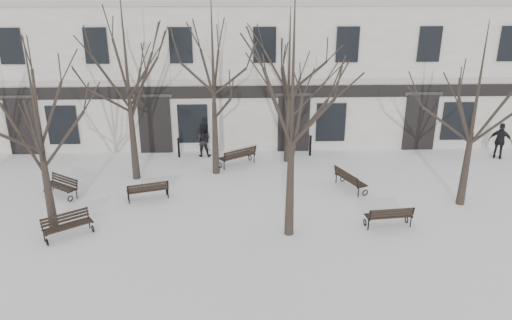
{
  "coord_description": "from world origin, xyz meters",
  "views": [
    {
      "loc": [
        0.75,
        -16.28,
        8.8
      ],
      "look_at": [
        1.42,
        3.0,
        1.39
      ],
      "focal_mm": 35.0,
      "sensor_mm": 36.0,
      "label": 1
    }
  ],
  "objects_px": {
    "bench_2": "(389,216)",
    "bench_4": "(238,156)",
    "tree_2": "(293,90)",
    "bench_0": "(67,225)",
    "bench_5": "(350,179)",
    "bench_3": "(61,185)",
    "tree_1": "(36,114)",
    "tree_3": "(477,95)",
    "bench_1": "(148,190)"
  },
  "relations": [
    {
      "from": "tree_1",
      "to": "bench_0",
      "type": "distance_m",
      "value": 3.94
    },
    {
      "from": "bench_2",
      "to": "bench_5",
      "type": "xyz_separation_m",
      "value": [
        -0.73,
        3.36,
        0.01
      ]
    },
    {
      "from": "tree_1",
      "to": "bench_5",
      "type": "xyz_separation_m",
      "value": [
        11.44,
        2.95,
        -3.79
      ]
    },
    {
      "from": "bench_2",
      "to": "tree_1",
      "type": "bearing_deg",
      "value": -8.15
    },
    {
      "from": "bench_3",
      "to": "bench_4",
      "type": "bearing_deg",
      "value": 57.68
    },
    {
      "from": "tree_1",
      "to": "bench_5",
      "type": "height_order",
      "value": "tree_1"
    },
    {
      "from": "tree_3",
      "to": "bench_5",
      "type": "relative_size",
      "value": 3.95
    },
    {
      "from": "bench_0",
      "to": "tree_3",
      "type": "bearing_deg",
      "value": -26.68
    },
    {
      "from": "bench_2",
      "to": "bench_4",
      "type": "xyz_separation_m",
      "value": [
        -5.46,
        6.28,
        0.03
      ]
    },
    {
      "from": "tree_1",
      "to": "tree_3",
      "type": "relative_size",
      "value": 0.96
    },
    {
      "from": "tree_2",
      "to": "bench_2",
      "type": "height_order",
      "value": "tree_2"
    },
    {
      "from": "tree_3",
      "to": "bench_0",
      "type": "relative_size",
      "value": 4.24
    },
    {
      "from": "tree_1",
      "to": "bench_3",
      "type": "bearing_deg",
      "value": 101.81
    },
    {
      "from": "tree_2",
      "to": "tree_3",
      "type": "height_order",
      "value": "tree_2"
    },
    {
      "from": "bench_2",
      "to": "tree_3",
      "type": "bearing_deg",
      "value": -158.26
    },
    {
      "from": "bench_2",
      "to": "bench_3",
      "type": "xyz_separation_m",
      "value": [
        -12.75,
        3.18,
        -0.02
      ]
    },
    {
      "from": "bench_2",
      "to": "bench_4",
      "type": "relative_size",
      "value": 0.95
    },
    {
      "from": "bench_2",
      "to": "bench_4",
      "type": "distance_m",
      "value": 8.33
    },
    {
      "from": "tree_3",
      "to": "bench_4",
      "type": "height_order",
      "value": "tree_3"
    },
    {
      "from": "bench_3",
      "to": "bench_4",
      "type": "xyz_separation_m",
      "value": [
        7.29,
        3.1,
        0.05
      ]
    },
    {
      "from": "bench_0",
      "to": "bench_4",
      "type": "height_order",
      "value": "bench_4"
    },
    {
      "from": "bench_4",
      "to": "bench_2",
      "type": "bearing_deg",
      "value": 98.01
    },
    {
      "from": "tree_2",
      "to": "bench_4",
      "type": "xyz_separation_m",
      "value": [
        -1.8,
        6.63,
        -4.69
      ]
    },
    {
      "from": "tree_2",
      "to": "bench_0",
      "type": "relative_size",
      "value": 4.93
    },
    {
      "from": "bench_4",
      "to": "bench_1",
      "type": "bearing_deg",
      "value": 12.13
    },
    {
      "from": "tree_1",
      "to": "tree_2",
      "type": "relative_size",
      "value": 0.82
    },
    {
      "from": "bench_2",
      "to": "bench_3",
      "type": "height_order",
      "value": "bench_2"
    },
    {
      "from": "tree_3",
      "to": "tree_1",
      "type": "bearing_deg",
      "value": -174.82
    },
    {
      "from": "bench_1",
      "to": "bench_2",
      "type": "distance_m",
      "value": 9.48
    },
    {
      "from": "bench_0",
      "to": "bench_5",
      "type": "height_order",
      "value": "bench_5"
    },
    {
      "from": "tree_3",
      "to": "bench_5",
      "type": "bearing_deg",
      "value": 159.7
    },
    {
      "from": "bench_4",
      "to": "tree_2",
      "type": "bearing_deg",
      "value": 72.18
    },
    {
      "from": "bench_3",
      "to": "bench_4",
      "type": "height_order",
      "value": "bench_4"
    },
    {
      "from": "bench_4",
      "to": "bench_0",
      "type": "bearing_deg",
      "value": 14.65
    },
    {
      "from": "tree_2",
      "to": "bench_0",
      "type": "height_order",
      "value": "tree_2"
    },
    {
      "from": "bench_0",
      "to": "bench_2",
      "type": "bearing_deg",
      "value": -33.35
    },
    {
      "from": "bench_5",
      "to": "bench_2",
      "type": "bearing_deg",
      "value": 169.31
    },
    {
      "from": "tree_2",
      "to": "bench_3",
      "type": "bearing_deg",
      "value": 158.75
    },
    {
      "from": "bench_5",
      "to": "bench_1",
      "type": "bearing_deg",
      "value": 72.07
    },
    {
      "from": "tree_2",
      "to": "bench_0",
      "type": "bearing_deg",
      "value": 179.33
    },
    {
      "from": "tree_2",
      "to": "tree_3",
      "type": "distance_m",
      "value": 7.45
    },
    {
      "from": "tree_1",
      "to": "bench_1",
      "type": "height_order",
      "value": "tree_1"
    },
    {
      "from": "tree_3",
      "to": "bench_2",
      "type": "xyz_separation_m",
      "value": [
        -3.43,
        -1.82,
        -3.99
      ]
    },
    {
      "from": "bench_3",
      "to": "bench_4",
      "type": "relative_size",
      "value": 0.9
    },
    {
      "from": "tree_2",
      "to": "bench_4",
      "type": "relative_size",
      "value": 4.51
    },
    {
      "from": "bench_3",
      "to": "bench_0",
      "type": "bearing_deg",
      "value": -34.28
    },
    {
      "from": "bench_1",
      "to": "bench_4",
      "type": "xyz_separation_m",
      "value": [
        3.65,
        3.67,
        0.04
      ]
    },
    {
      "from": "tree_2",
      "to": "bench_2",
      "type": "relative_size",
      "value": 4.75
    },
    {
      "from": "tree_3",
      "to": "bench_3",
      "type": "height_order",
      "value": "tree_3"
    },
    {
      "from": "tree_1",
      "to": "tree_2",
      "type": "height_order",
      "value": "tree_2"
    }
  ]
}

